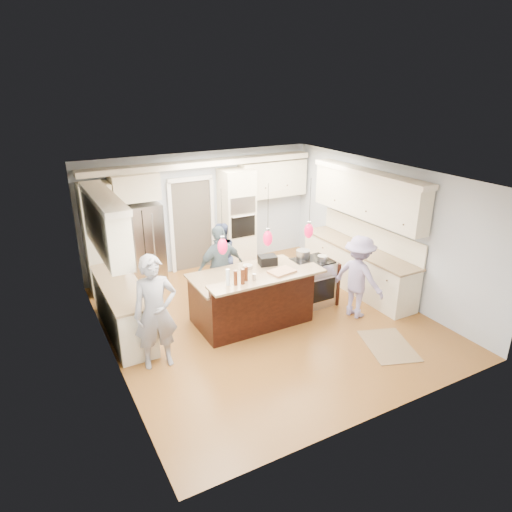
{
  "coord_description": "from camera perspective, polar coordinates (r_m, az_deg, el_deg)",
  "views": [
    {
      "loc": [
        -3.73,
        -6.53,
        4.21
      ],
      "look_at": [
        0.0,
        0.35,
        1.15
      ],
      "focal_mm": 32.0,
      "sensor_mm": 36.0,
      "label": 1
    }
  ],
  "objects": [
    {
      "name": "beer_bottle_a",
      "position": [
        7.26,
        -2.58,
        -2.75
      ],
      "size": [
        0.08,
        0.08,
        0.25
      ],
      "primitive_type": "cylinder",
      "rotation": [
        0.0,
        0.0,
        0.33
      ],
      "color": "#4A200D",
      "rests_on": "kitchen_island"
    },
    {
      "name": "cutting_board",
      "position": [
        7.78,
        3.26,
        -1.94
      ],
      "size": [
        0.48,
        0.38,
        0.03
      ],
      "primitive_type": "cube",
      "rotation": [
        0.0,
        0.0,
        0.17
      ],
      "color": "#B28152",
      "rests_on": "kitchen_island"
    },
    {
      "name": "ground_plane",
      "position": [
        8.62,
        1.12,
        -7.89
      ],
      "size": [
        6.0,
        6.0,
        0.0
      ],
      "primitive_type": "plane",
      "color": "brown",
      "rests_on": "ground"
    },
    {
      "name": "person_bar_end",
      "position": [
        7.09,
        -12.45,
        -6.9
      ],
      "size": [
        0.71,
        0.51,
        1.83
      ],
      "primitive_type": "imported",
      "rotation": [
        0.0,
        0.0,
        -0.11
      ],
      "color": "gray",
      "rests_on": "ground"
    },
    {
      "name": "refrigerator",
      "position": [
        9.99,
        -14.23,
        1.33
      ],
      "size": [
        0.9,
        0.7,
        1.8
      ],
      "primitive_type": "cube",
      "color": "#B7B7BC",
      "rests_on": "ground"
    },
    {
      "name": "left_cabinets",
      "position": [
        8.08,
        -17.03,
        -2.61
      ],
      "size": [
        0.64,
        2.3,
        2.51
      ],
      "color": "beige",
      "rests_on": "ground"
    },
    {
      "name": "oven_column",
      "position": [
        10.67,
        -2.39,
        4.7
      ],
      "size": [
        0.72,
        0.69,
        2.3
      ],
      "color": "beige",
      "rests_on": "ground"
    },
    {
      "name": "pot_large",
      "position": [
        8.96,
        5.91,
        0.25
      ],
      "size": [
        0.28,
        0.28,
        0.16
      ],
      "primitive_type": "cylinder",
      "color": "#B7B7BC",
      "rests_on": "island_range"
    },
    {
      "name": "person_range_side",
      "position": [
        8.62,
        12.7,
        -2.57
      ],
      "size": [
        0.85,
        1.14,
        1.58
      ],
      "primitive_type": "imported",
      "rotation": [
        0.0,
        0.0,
        1.85
      ],
      "color": "#9789B9",
      "rests_on": "ground"
    },
    {
      "name": "beer_bottle_c",
      "position": [
        7.41,
        -1.25,
        -2.25
      ],
      "size": [
        0.07,
        0.07,
        0.24
      ],
      "primitive_type": "cylinder",
      "rotation": [
        0.0,
        0.0,
        0.24
      ],
      "color": "#4A200D",
      "rests_on": "kitchen_island"
    },
    {
      "name": "water_bottle",
      "position": [
        7.27,
        -3.54,
        -2.66
      ],
      "size": [
        0.08,
        0.08,
        0.27
      ],
      "primitive_type": "cylinder",
      "rotation": [
        0.0,
        0.0,
        -0.23
      ],
      "color": "silver",
      "rests_on": "kitchen_island"
    },
    {
      "name": "right_counter_run",
      "position": [
        9.73,
        12.92,
        1.89
      ],
      "size": [
        0.64,
        3.1,
        2.51
      ],
      "color": "beige",
      "rests_on": "ground"
    },
    {
      "name": "back_upper_cabinets",
      "position": [
        10.08,
        -10.38,
        6.42
      ],
      "size": [
        5.3,
        0.61,
        2.54
      ],
      "color": "beige",
      "rests_on": "ground"
    },
    {
      "name": "beer_bottle_b",
      "position": [
        7.3,
        -1.69,
        -2.58
      ],
      "size": [
        0.09,
        0.09,
        0.26
      ],
      "primitive_type": "cylinder",
      "rotation": [
        0.0,
        0.0,
        -0.42
      ],
      "color": "#4A200D",
      "rests_on": "kitchen_island"
    },
    {
      "name": "island_range",
      "position": [
        9.08,
        7.07,
        -3.21
      ],
      "size": [
        0.82,
        0.71,
        0.92
      ],
      "color": "#B7B7BC",
      "rests_on": "ground"
    },
    {
      "name": "room_shell",
      "position": [
        7.89,
        1.21,
        3.71
      ],
      "size": [
        5.54,
        6.04,
        2.72
      ],
      "color": "#B2BCC6",
      "rests_on": "ground"
    },
    {
      "name": "person_far_left",
      "position": [
        9.48,
        -4.44,
        -0.17
      ],
      "size": [
        0.72,
        0.57,
        1.48
      ],
      "primitive_type": "imported",
      "rotation": [
        0.0,
        0.0,
        3.14
      ],
      "color": "navy",
      "rests_on": "ground"
    },
    {
      "name": "kitchen_island",
      "position": [
        8.34,
        -0.58,
        -5.16
      ],
      "size": [
        2.1,
        1.46,
        1.12
      ],
      "color": "black",
      "rests_on": "ground"
    },
    {
      "name": "person_far_right",
      "position": [
        8.73,
        -4.45,
        -1.46
      ],
      "size": [
        1.01,
        0.5,
        1.66
      ],
      "primitive_type": "imported",
      "rotation": [
        0.0,
        0.0,
        3.24
      ],
      "color": "slate",
      "rests_on": "ground"
    },
    {
      "name": "drink_can",
      "position": [
        7.46,
        -0.23,
        -2.65
      ],
      "size": [
        0.06,
        0.06,
        0.11
      ],
      "primitive_type": "cylinder",
      "rotation": [
        0.0,
        0.0,
        -0.04
      ],
      "color": "#B7B7BC",
      "rests_on": "kitchen_island"
    },
    {
      "name": "pendant_lights",
      "position": [
        7.35,
        1.48,
        2.26
      ],
      "size": [
        1.75,
        0.15,
        1.03
      ],
      "color": "black",
      "rests_on": "ground"
    },
    {
      "name": "pot_small",
      "position": [
        8.89,
        8.29,
        -0.25
      ],
      "size": [
        0.19,
        0.19,
        0.1
      ],
      "primitive_type": "cylinder",
      "color": "#B7B7BC",
      "rests_on": "island_range"
    },
    {
      "name": "floor_rug",
      "position": [
        8.14,
        16.26,
        -10.71
      ],
      "size": [
        1.04,
        1.24,
        0.01
      ],
      "primitive_type": "cube",
      "rotation": [
        0.0,
        0.0,
        -0.34
      ],
      "color": "#947551",
      "rests_on": "ground"
    }
  ]
}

